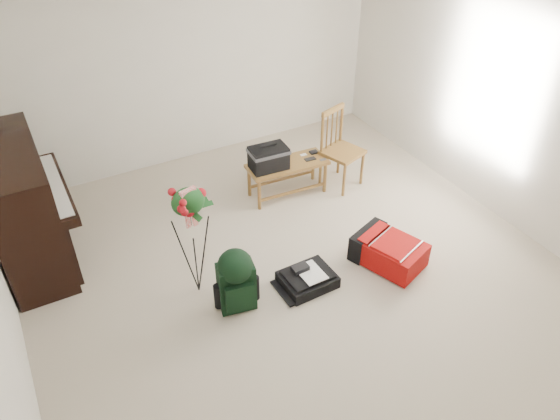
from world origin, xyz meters
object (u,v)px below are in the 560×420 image
flower_stand (193,243)px  bench (275,160)px  piano (25,209)px  red_suitcase (386,249)px  dining_chair (341,149)px  black_duffel (307,278)px  green_backpack (236,278)px

flower_stand → bench: bearing=21.9°
piano → red_suitcase: size_ratio=1.86×
dining_chair → black_duffel: dining_chair is taller
bench → green_backpack: bearing=-125.8°
red_suitcase → flower_stand: bearing=144.3°
green_backpack → flower_stand: 0.50m
red_suitcase → green_backpack: (-1.59, 0.14, 0.21)m
green_backpack → bench: bearing=61.0°
bench → green_backpack: 1.79m
piano → bench: (2.63, -0.23, -0.09)m
piano → green_backpack: (1.49, -1.62, -0.24)m
bench → dining_chair: size_ratio=1.00×
black_duffel → green_backpack: 0.77m
piano → red_suitcase: piano is taller
flower_stand → dining_chair: bearing=8.1°
piano → flower_stand: (1.25, -1.25, -0.01)m
flower_stand → red_suitcase: bearing=-30.0°
red_suitcase → black_duffel: 0.88m
dining_chair → green_backpack: bearing=-165.3°
bench → flower_stand: size_ratio=0.79×
bench → red_suitcase: bearing=-69.8°
bench → black_duffel: size_ratio=1.88×
dining_chair → flower_stand: size_ratio=0.79×
black_duffel → flower_stand: (-0.95, 0.43, 0.51)m
bench → dining_chair: bearing=-2.9°
piano → dining_chair: size_ratio=1.56×
red_suitcase → green_backpack: 1.60m
bench → red_suitcase: 1.63m
red_suitcase → flower_stand: (-1.83, 0.51, 0.44)m
black_duffel → flower_stand: bearing=154.1°
bench → black_duffel: (-0.42, -1.44, -0.44)m
green_backpack → red_suitcase: bearing=5.3°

